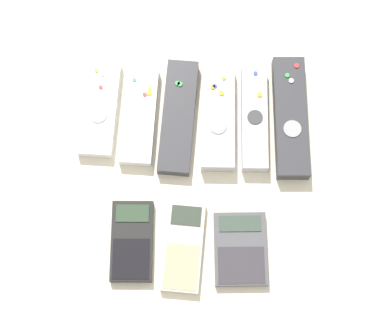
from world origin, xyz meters
The scene contains 10 objects.
ground_plane centered at (0.00, 0.00, 0.00)m, with size 3.00×3.00×0.00m, color beige.
remote_0 centered at (-0.16, 0.13, 0.01)m, with size 0.06×0.17×0.02m.
remote_1 centered at (-0.09, 0.12, 0.01)m, with size 0.06×0.17×0.02m.
remote_2 centered at (-0.03, 0.12, 0.01)m, with size 0.06×0.20×0.02m.
remote_3 centered at (0.04, 0.13, 0.01)m, with size 0.06×0.19×0.03m.
remote_4 centered at (0.10, 0.13, 0.01)m, with size 0.05×0.18×0.03m.
remote_5 centered at (0.16, 0.13, 0.01)m, with size 0.06×0.21×0.03m.
calculator_0 centered at (-0.09, -0.09, 0.01)m, with size 0.07×0.13×0.02m.
calculator_1 centered at (-0.01, -0.10, 0.01)m, with size 0.07×0.15×0.02m.
calculator_2 centered at (0.08, -0.10, 0.01)m, with size 0.09×0.12×0.01m.
Camera 1 is at (0.01, -0.27, 1.02)m, focal length 60.00 mm.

